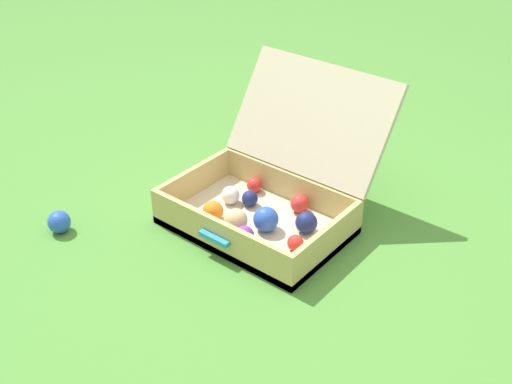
# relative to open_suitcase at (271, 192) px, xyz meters

# --- Properties ---
(ground_plane) EXTENTS (16.00, 16.00, 0.00)m
(ground_plane) POSITION_rel_open_suitcase_xyz_m (0.08, -0.12, -0.10)
(ground_plane) COLOR #4C8C38
(open_suitcase) EXTENTS (0.56, 0.62, 0.45)m
(open_suitcase) POSITION_rel_open_suitcase_xyz_m (0.00, 0.00, 0.00)
(open_suitcase) COLOR beige
(open_suitcase) RESTS_ON ground
(stray_ball_on_grass) EXTENTS (0.07, 0.07, 0.07)m
(stray_ball_on_grass) POSITION_rel_open_suitcase_xyz_m (-0.48, -0.49, -0.07)
(stray_ball_on_grass) COLOR blue
(stray_ball_on_grass) RESTS_ON ground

